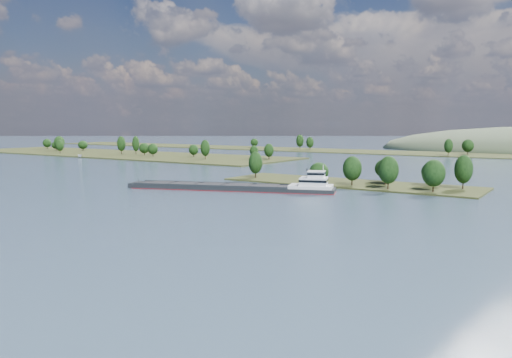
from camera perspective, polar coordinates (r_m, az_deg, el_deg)
The scene contains 6 objects.
ground at distance 146.17m, azimuth 1.18°, elevation -2.94°, with size 1800.00×1800.00×0.00m, color #35485B.
tree_island at distance 194.79m, azimuth 12.59°, elevation 0.30°, with size 100.00×30.61×13.34m.
left_bank at distance 404.15m, azimuth -15.84°, elevation 2.84°, with size 300.00×80.00×15.37m.
back_shoreline at distance 408.05m, azimuth 23.85°, elevation 2.54°, with size 900.00×60.00×14.82m.
cargo_barge at distance 177.57m, azimuth -1.39°, elevation -0.88°, with size 74.06×34.32×10.23m.
motorboat at distance 372.00m, azimuth -19.48°, elevation 2.50°, with size 2.40×6.38×2.46m, color silver.
Camera 1 is at (77.62, -1.62, 23.42)m, focal length 35.00 mm.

